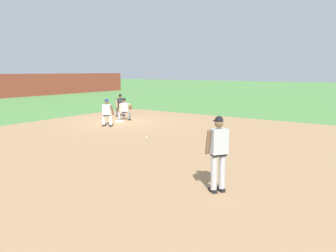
% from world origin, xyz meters
% --- Properties ---
extents(ground_plane, '(160.00, 160.00, 0.00)m').
position_xyz_m(ground_plane, '(0.00, 0.00, 0.00)').
color(ground_plane, '#518942').
extents(infield_dirt_patch, '(18.00, 18.00, 0.01)m').
position_xyz_m(infield_dirt_patch, '(-3.47, -4.78, 0.00)').
color(infield_dirt_patch, '#A87F56').
rests_on(infield_dirt_patch, ground).
extents(first_base_bag, '(0.38, 0.38, 0.09)m').
position_xyz_m(first_base_bag, '(0.00, 0.00, 0.04)').
color(first_base_bag, white).
rests_on(first_base_bag, ground).
extents(baseball, '(0.07, 0.07, 0.07)m').
position_xyz_m(baseball, '(-2.73, -4.09, 0.04)').
color(baseball, white).
rests_on(baseball, ground).
extents(pitcher, '(0.84, 0.55, 1.86)m').
position_xyz_m(pitcher, '(-6.91, -9.53, 1.06)').
color(pitcher, black).
rests_on(pitcher, ground).
extents(first_baseman, '(0.72, 1.09, 1.34)m').
position_xyz_m(first_baseman, '(0.57, 0.09, 0.73)').
color(first_baseman, black).
rests_on(first_baseman, ground).
extents(baserunner, '(0.57, 0.66, 1.46)m').
position_xyz_m(baserunner, '(-1.50, -0.51, 0.79)').
color(baserunner, black).
rests_on(baserunner, ground).
extents(umpire, '(0.68, 0.65, 1.46)m').
position_xyz_m(umpire, '(1.74, 1.50, 0.79)').
color(umpire, black).
rests_on(umpire, ground).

